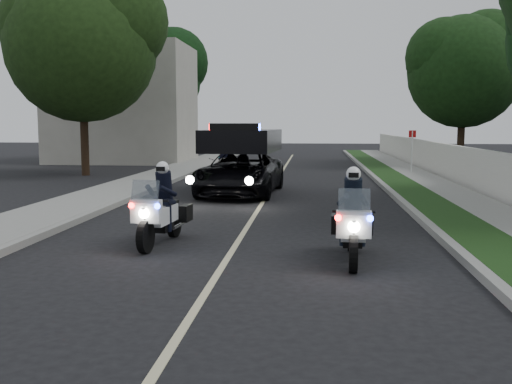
{
  "coord_description": "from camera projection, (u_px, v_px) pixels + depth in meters",
  "views": [
    {
      "loc": [
        1.47,
        -8.72,
        2.37
      ],
      "look_at": [
        0.36,
        2.79,
        1.0
      ],
      "focal_mm": 40.85,
      "sensor_mm": 36.0,
      "label": 1
    }
  ],
  "objects": [
    {
      "name": "ground",
      "position": [
        216.0,
        277.0,
        9.04
      ],
      "size": [
        120.0,
        120.0,
        0.0
      ],
      "primitive_type": "plane",
      "color": "black",
      "rests_on": "ground"
    },
    {
      "name": "tree_right_e",
      "position": [
        459.0,
        163.0,
        35.04
      ],
      "size": [
        6.15,
        6.15,
        10.2
      ],
      "primitive_type": null,
      "rotation": [
        0.0,
        0.0,
        0.01
      ],
      "color": "#103511",
      "rests_on": "ground"
    },
    {
      "name": "tree_left_far",
      "position": [
        157.0,
        157.0,
        40.58
      ],
      "size": [
        7.74,
        7.74,
        10.53
      ],
      "primitive_type": null,
      "rotation": [
        0.0,
        0.0,
        0.26
      ],
      "color": "black",
      "rests_on": "ground"
    },
    {
      "name": "grass_verge",
      "position": [
        417.0,
        196.0,
        18.46
      ],
      "size": [
        1.2,
        60.0,
        0.16
      ],
      "primitive_type": "cube",
      "color": "#193814",
      "rests_on": "ground"
    },
    {
      "name": "cyclist",
      "position": [
        225.0,
        176.0,
        26.1
      ],
      "size": [
        0.65,
        0.45,
        1.74
      ],
      "primitive_type": "imported",
      "rotation": [
        0.0,
        0.0,
        3.09
      ],
      "color": "black",
      "rests_on": "ground"
    },
    {
      "name": "bicycle",
      "position": [
        225.0,
        176.0,
        26.1
      ],
      "size": [
        0.72,
        1.74,
        0.89
      ],
      "primitive_type": "imported",
      "rotation": [
        0.0,
        0.0,
        0.08
      ],
      "color": "black",
      "rests_on": "ground"
    },
    {
      "name": "sign_post",
      "position": [
        411.0,
        175.0,
        26.7
      ],
      "size": [
        0.38,
        0.38,
        2.11
      ],
      "primitive_type": null,
      "rotation": [
        0.0,
        0.0,
        -0.18
      ],
      "color": "#A00B19",
      "rests_on": "ground"
    },
    {
      "name": "curb_right",
      "position": [
        395.0,
        196.0,
        18.52
      ],
      "size": [
        0.2,
        60.0,
        0.15
      ],
      "primitive_type": "cube",
      "color": "gray",
      "rests_on": "ground"
    },
    {
      "name": "police_suv",
      "position": [
        241.0,
        194.0,
        19.5
      ],
      "size": [
        2.73,
        5.35,
        2.53
      ],
      "primitive_type": "imported",
      "rotation": [
        0.0,
        0.0,
        -0.06
      ],
      "color": "black",
      "rests_on": "ground"
    },
    {
      "name": "curb_left",
      "position": [
        143.0,
        193.0,
        19.31
      ],
      "size": [
        0.2,
        60.0,
        0.15
      ],
      "primitive_type": "cube",
      "color": "gray",
      "rests_on": "ground"
    },
    {
      "name": "building_far",
      "position": [
        123.0,
        104.0,
        35.28
      ],
      "size": [
        8.0,
        6.0,
        7.0
      ],
      "primitive_type": "cube",
      "color": "#A8A396",
      "rests_on": "ground"
    },
    {
      "name": "police_moto_right",
      "position": [
        352.0,
        260.0,
        10.1
      ],
      "size": [
        0.76,
        1.95,
        1.63
      ],
      "primitive_type": null,
      "rotation": [
        0.0,
        0.0,
        -0.05
      ],
      "color": "silver",
      "rests_on": "ground"
    },
    {
      "name": "lane_marking",
      "position": [
        266.0,
        196.0,
        18.92
      ],
      "size": [
        0.12,
        50.0,
        0.01
      ],
      "primitive_type": "cube",
      "color": "#BFB78C",
      "rests_on": "ground"
    },
    {
      "name": "police_moto_left",
      "position": [
        162.0,
        244.0,
        11.45
      ],
      "size": [
        0.86,
        1.98,
        1.63
      ],
      "primitive_type": null,
      "rotation": [
        0.0,
        0.0,
        -0.1
      ],
      "color": "silver",
      "rests_on": "ground"
    },
    {
      "name": "property_wall",
      "position": [
        493.0,
        175.0,
        18.16
      ],
      "size": [
        0.22,
        60.0,
        1.5
      ],
      "primitive_type": "cube",
      "color": "beige",
      "rests_on": "ground"
    },
    {
      "name": "tree_right_d",
      "position": [
        460.0,
        168.0,
        31.09
      ],
      "size": [
        7.61,
        7.61,
        9.79
      ],
      "primitive_type": null,
      "rotation": [
        0.0,
        0.0,
        -0.37
      ],
      "color": "#173812",
      "rests_on": "ground"
    },
    {
      "name": "tree_left_near",
      "position": [
        86.0,
        175.0,
        26.55
      ],
      "size": [
        8.36,
        8.36,
        11.14
      ],
      "primitive_type": null,
      "rotation": [
        0.0,
        0.0,
        0.3
      ],
      "color": "#1E3A13",
      "rests_on": "ground"
    },
    {
      "name": "sidewalk_left",
      "position": [
        111.0,
        192.0,
        19.41
      ],
      "size": [
        2.0,
        60.0,
        0.16
      ],
      "primitive_type": "cube",
      "color": "gray",
      "rests_on": "ground"
    },
    {
      "name": "sidewalk_right",
      "position": [
        459.0,
        196.0,
        18.33
      ],
      "size": [
        1.4,
        60.0,
        0.16
      ],
      "primitive_type": "cube",
      "color": "gray",
      "rests_on": "ground"
    }
  ]
}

